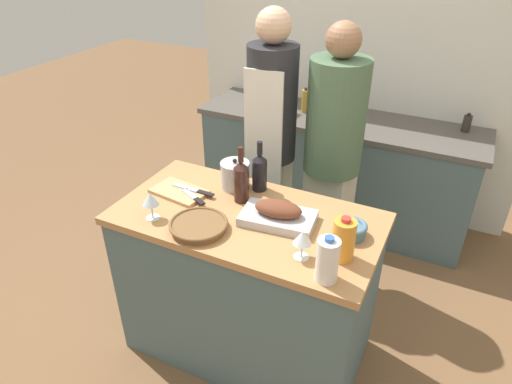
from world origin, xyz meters
The scene contains 23 objects.
ground_plane centered at (0.00, 0.00, 0.00)m, with size 12.00×12.00×0.00m, color brown.
kitchen_island centered at (0.00, 0.00, 0.47)m, with size 1.33×0.70×0.93m.
back_counter centered at (0.00, 1.55, 0.44)m, with size 2.18×0.60×0.89m.
back_wall centered at (0.00, 1.90, 1.27)m, with size 2.68×0.10×2.55m.
roasting_pan centered at (0.16, 0.02, 0.98)m, with size 0.38×0.25×0.11m.
wicker_basket centered at (-0.15, -0.20, 0.96)m, with size 0.28×0.28×0.04m.
cutting_board centered at (-0.42, 0.03, 0.94)m, with size 0.31×0.21×0.02m.
stock_pot centered at (-0.18, 0.22, 1.01)m, with size 0.16×0.16×0.17m.
mixing_bowl centered at (0.51, 0.07, 0.97)m, with size 0.15×0.15×0.07m.
juice_jug centered at (0.52, -0.11, 1.03)m, with size 0.10×0.10×0.21m.
milk_jug centered at (0.50, -0.27, 1.03)m, with size 0.09×0.09×0.21m.
wine_bottle_green centered at (-0.05, 0.26, 1.05)m, with size 0.08×0.08×0.28m.
wine_bottle_dark centered at (-0.09, 0.11, 1.06)m, with size 0.08×0.08×0.31m.
wine_glass_left centered at (0.36, -0.18, 1.04)m, with size 0.08×0.08×0.14m.
wine_glass_right centered at (-0.41, -0.22, 1.04)m, with size 0.08×0.08×0.14m.
knife_chef centered at (-0.35, 0.07, 0.96)m, with size 0.25×0.04×0.01m.
knife_paring centered at (-0.31, 0.00, 0.96)m, with size 0.18×0.11×0.01m.
stand_mixer centered at (-0.59, 1.52, 1.02)m, with size 0.18×0.14×0.33m.
condiment_bottle_tall centered at (-0.13, 1.53, 0.99)m, with size 0.06×0.06×0.22m.
condiment_bottle_short centered at (-0.28, 1.56, 0.98)m, with size 0.06×0.06×0.20m.
condiment_bottle_extra centered at (0.89, 1.71, 0.95)m, with size 0.06×0.06×0.14m.
person_cook_aproned centered at (-0.22, 0.77, 1.01)m, with size 0.31×0.32×1.79m.
person_cook_guest centered at (0.17, 0.83, 0.96)m, with size 0.36×0.36×1.74m.
Camera 1 is at (0.87, -1.67, 2.21)m, focal length 32.00 mm.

